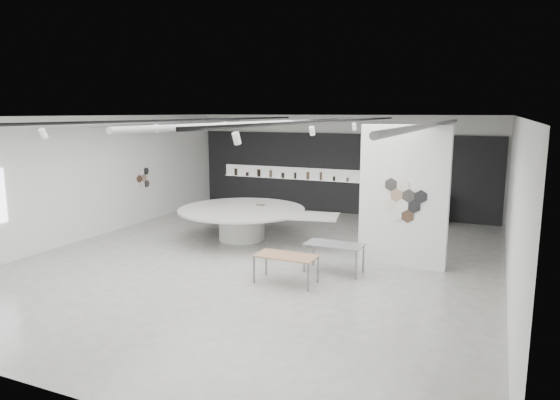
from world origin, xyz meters
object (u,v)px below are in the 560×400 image
at_px(display_island, 244,219).
at_px(sample_table_wood, 286,257).
at_px(sample_table_stone, 334,246).
at_px(kitchen_counter, 422,208).
at_px(partition_column, 404,197).

distance_m(display_island, sample_table_wood, 4.15).
distance_m(display_island, sample_table_stone, 4.00).
bearing_deg(kitchen_counter, sample_table_wood, -99.37).
height_order(sample_table_wood, kitchen_counter, kitchen_counter).
height_order(partition_column, sample_table_stone, partition_column).
distance_m(partition_column, display_island, 5.10).
bearing_deg(sample_table_stone, display_island, 151.34).
bearing_deg(sample_table_wood, display_island, 131.23).
distance_m(partition_column, kitchen_counter, 5.66).
xyz_separation_m(sample_table_stone, kitchen_counter, (1.15, 6.76, -0.14)).
height_order(partition_column, display_island, partition_column).
bearing_deg(display_island, partition_column, -18.86).
xyz_separation_m(partition_column, sample_table_wood, (-2.19, -2.45, -1.19)).
bearing_deg(kitchen_counter, display_island, -129.68).
xyz_separation_m(partition_column, sample_table_stone, (-1.42, -1.25, -1.14)).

